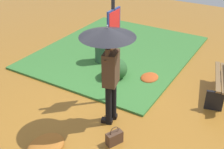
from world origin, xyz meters
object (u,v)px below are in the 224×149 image
at_px(person_with_umbrella, 109,51).
at_px(info_sign_post, 113,39).
at_px(handbag, 114,138).
at_px(trash_bin, 102,49).

xyz_separation_m(person_with_umbrella, info_sign_post, (-0.72, -0.34, -0.11)).
height_order(person_with_umbrella, handbag, person_with_umbrella).
height_order(info_sign_post, handbag, info_sign_post).
bearing_deg(trash_bin, handbag, 36.43).
bearing_deg(handbag, person_with_umbrella, -139.65).
bearing_deg(handbag, info_sign_post, -148.31).
xyz_separation_m(info_sign_post, handbag, (1.16, 0.72, -1.32)).
height_order(info_sign_post, trash_bin, info_sign_post).
distance_m(person_with_umbrella, trash_bin, 2.86).
bearing_deg(trash_bin, person_with_umbrella, 35.56).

